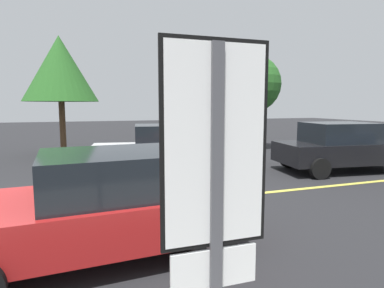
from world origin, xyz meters
TOP-DOWN VIEW (x-y plane):
  - ground_plane at (0.00, 0.00)m, footprint 80.00×80.00m
  - lane_marking_centre at (3.00, 0.00)m, footprint 28.00×0.16m
  - speed_limit_sign at (1.82, -5.54)m, footprint 0.54×0.06m
  - car_black_mid_road at (9.49, 1.56)m, footprint 4.58×2.49m
  - car_red_approaching at (1.48, -2.21)m, footprint 4.19×2.28m
  - car_white_crossing at (3.72, 3.03)m, footprint 4.63×2.52m
  - tree_left_verge at (0.45, 8.50)m, footprint 3.19×3.19m
  - tree_centre_verge at (9.39, 7.51)m, footprint 2.85×2.85m

SIDE VIEW (x-z plane):
  - ground_plane at x=0.00m, z-range 0.00..0.00m
  - lane_marking_centre at x=3.00m, z-range 0.00..0.01m
  - car_red_approaching at x=1.48m, z-range 0.01..1.56m
  - car_white_crossing at x=3.72m, z-range 0.01..1.60m
  - car_black_mid_road at x=9.49m, z-range 0.00..1.64m
  - speed_limit_sign at x=1.82m, z-range 0.50..3.02m
  - tree_centre_verge at x=9.39m, z-range 0.91..5.60m
  - tree_left_verge at x=0.45m, z-range 1.17..6.39m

